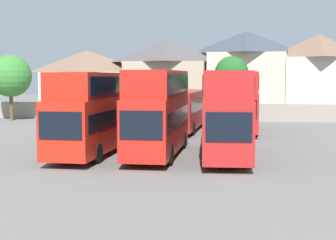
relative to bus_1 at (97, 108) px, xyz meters
The scene contains 14 objects.
ground 18.27m from the bus_1, 77.18° to the left, with size 140.00×140.00×0.00m, color slate.
depot_boundary_wall 23.64m from the bus_1, 80.21° to the left, with size 56.00×0.50×1.80m, color gray.
bus_1 is the anchor object (origin of this frame).
bus_2 3.93m from the bus_1, ahead, with size 2.55×10.16×5.02m.
bus_3 7.85m from the bus_1, ahead, with size 3.19×10.52×4.98m.
bus_4 13.22m from the bus_1, 92.69° to the left, with size 3.07×11.02×4.67m.
bus_5 13.96m from the bus_1, 73.70° to the left, with size 2.80×11.76×3.40m.
bus_6 15.99m from the bus_1, 57.09° to the left, with size 2.69×11.42×5.04m.
house_terrace_left 35.38m from the bus_1, 108.53° to the left, with size 11.28×6.34×7.97m.
house_terrace_centre 33.13m from the bus_1, 91.11° to the left, with size 10.26×7.95×9.19m.
house_terrace_right 35.18m from the bus_1, 74.95° to the left, with size 9.70×7.25×10.19m.
house_terrace_far_right 37.92m from the bus_1, 62.02° to the left, with size 8.53×7.29×9.70m.
tree_left_of_lot 25.42m from the bus_1, 127.07° to the left, with size 4.40×4.40×6.87m.
tree_right_of_lot 26.90m from the bus_1, 73.62° to the left, with size 3.70×3.70×6.82m.
Camera 1 is at (4.81, -29.36, 4.74)m, focal length 54.00 mm.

